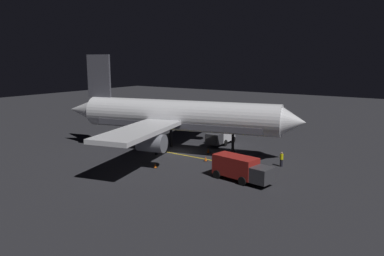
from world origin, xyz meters
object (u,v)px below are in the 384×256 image
(baggage_truck, at_px, (240,169))
(traffic_cone_under_wing, at_px, (206,159))
(traffic_cone_near_right, at_px, (155,166))
(ground_crew_worker, at_px, (281,159))
(traffic_cone_far, at_px, (208,151))
(traffic_cone_near_left, at_px, (256,161))
(airliner, at_px, (175,116))
(catering_truck, at_px, (222,135))

(baggage_truck, bearing_deg, traffic_cone_under_wing, -122.38)
(traffic_cone_near_right, bearing_deg, ground_crew_worker, 126.30)
(baggage_truck, relative_size, traffic_cone_far, 12.12)
(baggage_truck, distance_m, traffic_cone_near_left, 7.36)
(airliner, relative_size, baggage_truck, 5.05)
(traffic_cone_near_left, relative_size, traffic_cone_far, 1.00)
(baggage_truck, distance_m, traffic_cone_under_wing, 8.25)
(traffic_cone_near_right, height_order, traffic_cone_far, same)
(baggage_truck, bearing_deg, traffic_cone_near_left, -168.69)
(airliner, distance_m, baggage_truck, 14.61)
(catering_truck, xyz_separation_m, traffic_cone_near_right, (14.86, -0.29, -1.06))
(traffic_cone_near_right, bearing_deg, catering_truck, 178.90)
(traffic_cone_far, bearing_deg, ground_crew_worker, 86.28)
(traffic_cone_under_wing, bearing_deg, catering_truck, -161.85)
(ground_crew_worker, height_order, traffic_cone_near_right, ground_crew_worker)
(ground_crew_worker, distance_m, traffic_cone_far, 10.48)
(traffic_cone_far, bearing_deg, traffic_cone_near_right, -8.46)
(traffic_cone_far, bearing_deg, baggage_truck, 47.66)
(airliner, relative_size, traffic_cone_near_right, 61.17)
(baggage_truck, xyz_separation_m, ground_crew_worker, (-7.34, 1.64, -0.41))
(catering_truck, xyz_separation_m, traffic_cone_far, (5.49, 1.11, -1.06))
(catering_truck, xyz_separation_m, traffic_cone_near_left, (6.37, 8.48, -1.06))
(traffic_cone_near_right, bearing_deg, traffic_cone_under_wing, 150.25)
(catering_truck, height_order, traffic_cone_under_wing, catering_truck)
(traffic_cone_near_left, xyz_separation_m, traffic_cone_far, (-0.87, -7.37, 0.00))
(traffic_cone_under_wing, height_order, traffic_cone_far, same)
(airliner, xyz_separation_m, ground_crew_worker, (-1.22, 14.44, -3.93))
(traffic_cone_near_right, bearing_deg, airliner, -160.80)
(catering_truck, height_order, traffic_cone_near_left, catering_truck)
(airliner, height_order, traffic_cone_under_wing, airliner)
(baggage_truck, height_order, traffic_cone_near_right, baggage_truck)
(traffic_cone_under_wing, relative_size, traffic_cone_far, 1.00)
(traffic_cone_near_left, height_order, traffic_cone_far, same)
(airliner, distance_m, traffic_cone_far, 6.36)
(catering_truck, distance_m, traffic_cone_near_left, 10.66)
(catering_truck, relative_size, traffic_cone_near_left, 10.04)
(traffic_cone_near_left, bearing_deg, ground_crew_worker, 93.64)
(traffic_cone_under_wing, xyz_separation_m, traffic_cone_far, (-3.64, -1.89, 0.00))
(ground_crew_worker, bearing_deg, catering_truck, -118.12)
(baggage_truck, xyz_separation_m, catering_truck, (-13.51, -9.91, 0.01))
(catering_truck, relative_size, traffic_cone_under_wing, 10.04)
(airliner, bearing_deg, traffic_cone_under_wing, 73.56)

